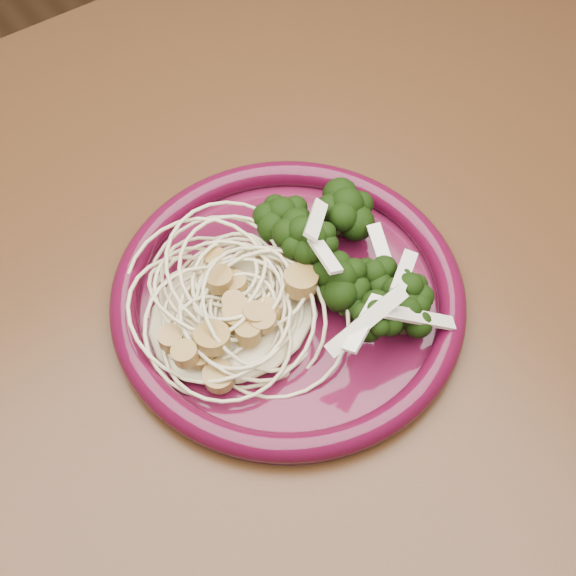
{
  "coord_description": "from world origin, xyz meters",
  "views": [
    {
      "loc": [
        -0.13,
        -0.26,
        1.24
      ],
      "look_at": [
        0.05,
        0.0,
        0.77
      ],
      "focal_mm": 50.0,
      "sensor_mm": 36.0,
      "label": 1
    }
  ],
  "objects": [
    {
      "name": "dining_table",
      "position": [
        0.0,
        0.0,
        0.65
      ],
      "size": [
        1.2,
        0.8,
        0.75
      ],
      "color": "#472814",
      "rests_on": "ground"
    },
    {
      "name": "dinner_plate",
      "position": [
        0.05,
        0.0,
        0.76
      ],
      "size": [
        0.3,
        0.3,
        0.02
      ],
      "rotation": [
        0.0,
        0.0,
        -0.2
      ],
      "color": "#480C22",
      "rests_on": "dining_table"
    },
    {
      "name": "spaghetti_pile",
      "position": [
        0.01,
        0.01,
        0.77
      ],
      "size": [
        0.14,
        0.13,
        0.03
      ],
      "primitive_type": "ellipsoid",
      "rotation": [
        0.0,
        0.0,
        -0.2
      ],
      "color": "beige",
      "rests_on": "dinner_plate"
    },
    {
      "name": "scallop_cluster",
      "position": [
        0.01,
        0.01,
        0.8
      ],
      "size": [
        0.13,
        0.13,
        0.04
      ],
      "primitive_type": null,
      "rotation": [
        0.0,
        0.0,
        -0.2
      ],
      "color": "#A28042",
      "rests_on": "spaghetti_pile"
    },
    {
      "name": "broccoli_pile",
      "position": [
        0.1,
        -0.01,
        0.78
      ],
      "size": [
        0.12,
        0.16,
        0.05
      ],
      "primitive_type": "ellipsoid",
      "rotation": [
        0.0,
        0.0,
        -0.2
      ],
      "color": "black",
      "rests_on": "dinner_plate"
    },
    {
      "name": "onion_garnish",
      "position": [
        0.1,
        -0.01,
        0.81
      ],
      "size": [
        0.08,
        0.1,
        0.05
      ],
      "primitive_type": null,
      "rotation": [
        0.0,
        0.0,
        -0.2
      ],
      "color": "beige",
      "rests_on": "broccoli_pile"
    }
  ]
}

